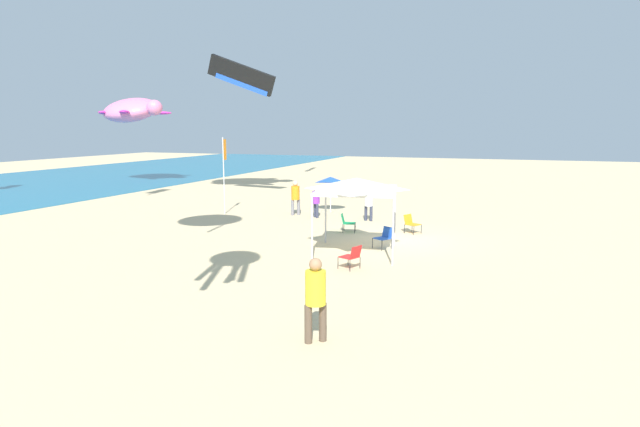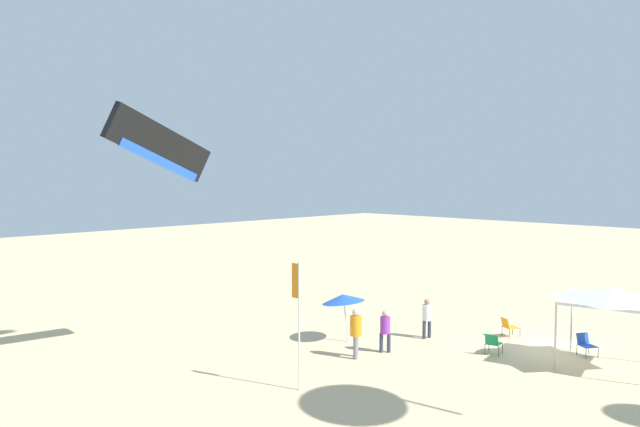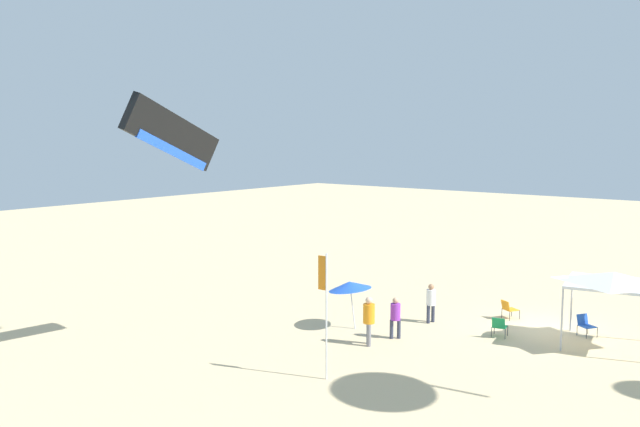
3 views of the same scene
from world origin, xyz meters
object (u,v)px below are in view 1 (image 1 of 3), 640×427
object	(u,v)px
person_kite_handler	(316,199)
kite_turtle_pink	(132,110)
beach_umbrella	(331,180)
canopy_tent	(357,185)
folding_chair_left_of_tent	(347,222)
person_watching_sky	(369,202)
person_by_tent	(316,293)
folding_chair_right_of_tent	(352,255)
person_beachcomber	(295,195)
banner_flag	(224,168)
folding_chair_facing_ocean	(384,236)
kite_parafoil_black	(241,76)
folding_chair_near_cooler	(411,222)

from	to	relation	value
person_kite_handler	kite_turtle_pink	distance (m)	23.62
beach_umbrella	kite_turtle_pink	world-z (taller)	kite_turtle_pink
canopy_tent	person_kite_handler	distance (m)	8.12
folding_chair_left_of_tent	person_watching_sky	size ratio (longest dim) A/B	0.49
person_by_tent	person_watching_sky	world-z (taller)	person_by_tent
folding_chair_left_of_tent	folding_chair_right_of_tent	bearing A→B (deg)	-173.33
person_beachcomber	banner_flag	bearing A→B (deg)	-23.43
beach_umbrella	folding_chair_left_of_tent	world-z (taller)	beach_umbrella
folding_chair_right_of_tent	folding_chair_facing_ocean	xyz separation A→B (m)	(3.40, -0.28, 0.00)
folding_chair_right_of_tent	person_watching_sky	xyz separation A→B (m)	(9.04, 1.88, 0.50)
canopy_tent	beach_umbrella	xyz separation A→B (m)	(8.99, 4.14, -0.78)
person_kite_handler	canopy_tent	bearing A→B (deg)	166.78
canopy_tent	person_watching_sky	distance (m)	7.12
person_watching_sky	kite_parafoil_black	world-z (taller)	kite_parafoil_black
banner_flag	person_by_tent	world-z (taller)	banner_flag
canopy_tent	person_kite_handler	world-z (taller)	canopy_tent
beach_umbrella	folding_chair_left_of_tent	xyz separation A→B (m)	(-5.28, -2.61, -1.30)
beach_umbrella	folding_chair_right_of_tent	size ratio (longest dim) A/B	2.54
beach_umbrella	folding_chair_facing_ocean	world-z (taller)	beach_umbrella
beach_umbrella	kite_parafoil_black	world-z (taller)	kite_parafoil_black
beach_umbrella	person_beachcomber	xyz separation A→B (m)	(-1.86, 1.33, -0.69)
person_by_tent	banner_flag	bearing A→B (deg)	85.97
folding_chair_near_cooler	person_watching_sky	world-z (taller)	person_watching_sky
banner_flag	person_kite_handler	bearing A→B (deg)	-83.97
folding_chair_right_of_tent	banner_flag	world-z (taller)	banner_flag
folding_chair_facing_ocean	person_kite_handler	xyz separation A→B (m)	(5.62, 4.96, 0.48)
folding_chair_facing_ocean	folding_chair_near_cooler	world-z (taller)	same
kite_parafoil_black	person_kite_handler	bearing A→B (deg)	-45.23
beach_umbrella	folding_chair_facing_ocean	xyz separation A→B (m)	(-7.82, -4.94, -1.30)
canopy_tent	person_beachcomber	xyz separation A→B (m)	(7.14, 5.47, -1.46)
person_beachcomber	person_watching_sky	size ratio (longest dim) A/B	1.11
folding_chair_near_cooler	beach_umbrella	bearing A→B (deg)	78.43
folding_chair_right_of_tent	folding_chair_left_of_tent	world-z (taller)	same
folding_chair_right_of_tent	folding_chair_facing_ocean	bearing A→B (deg)	-161.56
person_beachcomber	person_by_tent	world-z (taller)	person_by_tent
banner_flag	kite_parafoil_black	xyz separation A→B (m)	(5.24, 1.68, 5.34)
kite_parafoil_black	kite_turtle_pink	world-z (taller)	kite_parafoil_black
folding_chair_near_cooler	person_watching_sky	bearing A→B (deg)	76.46
folding_chair_facing_ocean	person_by_tent	world-z (taller)	person_by_tent
beach_umbrella	kite_parafoil_black	size ratio (longest dim) A/B	0.47
folding_chair_left_of_tent	kite_parafoil_black	xyz separation A→B (m)	(7.79, 9.38, 7.33)
person_watching_sky	kite_turtle_pink	xyz separation A→B (m)	(10.82, 23.17, 5.07)
person_by_tent	kite_turtle_pink	bearing A→B (deg)	94.59
beach_umbrella	person_by_tent	xyz separation A→B (m)	(-17.22, -5.65, -0.66)
person_by_tent	kite_turtle_pink	xyz separation A→B (m)	(25.86, 26.04, 4.93)
folding_chair_left_of_tent	person_beachcomber	bearing A→B (deg)	36.57
banner_flag	kite_parafoil_black	size ratio (longest dim) A/B	0.92
banner_flag	kite_turtle_pink	xyz separation A→B (m)	(11.38, 15.29, 3.57)
person_beachcomber	kite_turtle_pink	distance (m)	22.32
canopy_tent	folding_chair_right_of_tent	world-z (taller)	canopy_tent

